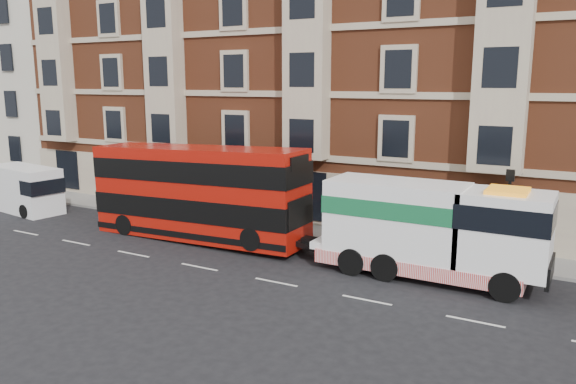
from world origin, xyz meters
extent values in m
plane|color=black|center=(0.00, 0.00, 0.00)|extent=(120.00, 120.00, 0.00)
cube|color=slate|center=(0.00, 7.50, 0.07)|extent=(90.00, 3.00, 0.15)
cube|color=brown|center=(0.50, 15.00, 9.00)|extent=(45.00, 12.00, 18.00)
cube|color=beige|center=(-30.00, 14.00, 8.00)|extent=(16.00, 10.00, 16.00)
cylinder|color=black|center=(-6.00, 6.20, 2.15)|extent=(0.14, 0.14, 4.00)
cube|color=black|center=(-6.00, 6.20, 4.25)|extent=(0.35, 0.15, 0.50)
cylinder|color=black|center=(12.00, 6.20, 2.15)|extent=(0.14, 0.14, 4.00)
cube|color=black|center=(12.00, 6.20, 4.25)|extent=(0.35, 0.15, 0.50)
cube|color=#AA1309|center=(-2.84, 3.63, 2.52)|extent=(12.02, 2.68, 4.72)
cube|color=black|center=(-2.84, 3.63, 1.82)|extent=(12.06, 2.74, 1.13)
cube|color=black|center=(-2.84, 3.63, 3.76)|extent=(12.06, 2.74, 1.07)
cylinder|color=black|center=(-6.92, 2.42, 0.56)|extent=(1.12, 0.34, 1.12)
cylinder|color=black|center=(-6.92, 4.85, 0.56)|extent=(1.12, 0.34, 1.12)
cylinder|color=black|center=(1.23, 2.42, 0.88)|extent=(1.12, 0.34, 1.12)
cylinder|color=black|center=(1.23, 4.85, 0.88)|extent=(1.12, 0.34, 1.12)
cube|color=white|center=(9.16, 3.63, 1.02)|extent=(9.66, 2.47, 0.32)
cube|color=white|center=(12.27, 3.63, 2.41)|extent=(3.43, 2.68, 3.11)
cube|color=white|center=(7.87, 3.63, 2.47)|extent=(5.79, 2.68, 3.11)
cube|color=#166539|center=(7.87, 3.63, 3.00)|extent=(5.85, 2.72, 0.75)
cube|color=red|center=(8.94, 3.63, 0.64)|extent=(8.58, 2.74, 0.59)
cylinder|color=black|center=(12.59, 2.42, 0.59)|extent=(1.18, 0.38, 1.18)
cylinder|color=black|center=(12.59, 4.85, 0.59)|extent=(1.18, 0.38, 1.18)
cylinder|color=black|center=(7.87, 2.42, 0.59)|extent=(1.18, 0.43, 1.18)
cylinder|color=black|center=(7.87, 4.85, 0.59)|extent=(1.18, 0.43, 1.18)
cylinder|color=black|center=(6.37, 2.42, 0.59)|extent=(1.18, 0.43, 1.18)
cylinder|color=black|center=(6.37, 4.85, 0.59)|extent=(1.18, 0.43, 1.18)
cube|color=white|center=(-16.66, 3.49, 1.44)|extent=(5.78, 2.95, 2.88)
cylinder|color=black|center=(-18.26, 4.77, 0.42)|extent=(0.87, 0.39, 0.84)
cylinder|color=black|center=(-15.05, 2.20, 0.42)|extent=(0.87, 0.39, 0.84)
cylinder|color=black|center=(-14.76, 4.28, 0.42)|extent=(0.87, 0.39, 0.84)
imported|color=black|center=(-13.39, 6.66, 1.09)|extent=(0.70, 0.47, 1.87)
camera|label=1|loc=(15.17, -19.09, 8.18)|focal=35.00mm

